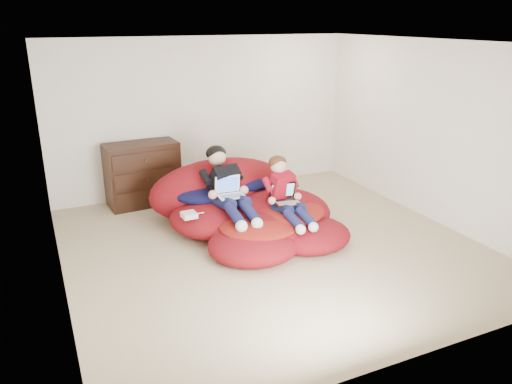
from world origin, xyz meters
The scene contains 9 objects.
room_shell centered at (0.00, 0.00, 0.22)m, with size 5.10×5.10×2.77m.
dresser centered at (-1.13, 2.21, 0.49)m, with size 1.12×0.64×0.97m.
beanbag_pile centered at (-0.06, 0.65, 0.27)m, with size 2.39×2.37×0.94m.
cream_pillow centered at (-0.54, 1.49, 0.62)m, with size 0.49×0.31×0.31m, color #EEE6CE.
older_boy centered at (-0.37, 0.62, 0.71)m, with size 0.42×1.31×0.80m.
younger_boy centered at (0.27, 0.17, 0.65)m, with size 0.38×0.98×0.77m.
laptop_white centered at (-0.37, 0.50, 0.65)m, with size 0.35×0.29×0.25m.
laptop_black centered at (0.27, 0.16, 0.57)m, with size 0.38×0.38×0.25m.
power_adapter centered at (-0.94, 0.45, 0.42)m, with size 0.18×0.18×0.07m, color white.
Camera 1 is at (-2.59, -5.19, 2.76)m, focal length 35.00 mm.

